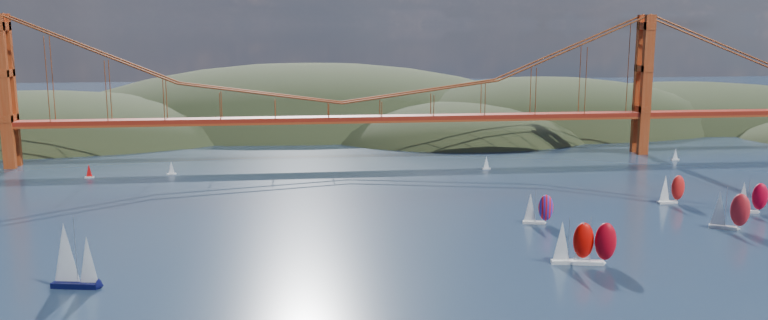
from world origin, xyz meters
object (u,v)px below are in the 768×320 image
(racer_0, at_px, (572,242))
(racer_rwb, at_px, (538,208))
(racer_3, at_px, (671,188))
(sloop_navy, at_px, (72,256))
(racer_2, at_px, (729,210))
(racer_4, at_px, (751,197))
(racer_1, at_px, (594,242))

(racer_0, height_order, racer_rwb, racer_0)
(racer_3, relative_size, racer_rwb, 1.05)
(sloop_navy, xyz_separation_m, racer_3, (152.16, 52.14, -2.00))
(racer_3, bearing_deg, racer_0, -139.81)
(racer_2, relative_size, racer_4, 1.12)
(sloop_navy, distance_m, racer_0, 103.02)
(racer_0, relative_size, racer_4, 1.09)
(racer_1, height_order, racer_3, racer_1)
(sloop_navy, xyz_separation_m, racer_2, (152.64, 23.89, -1.32))
(racer_rwb, bearing_deg, sloop_navy, -148.57)
(racer_4, distance_m, racer_rwb, 62.03)
(racer_1, height_order, racer_2, racer_2)
(racer_3, distance_m, racer_4, 21.03)
(racer_3, bearing_deg, racer_4, -45.11)
(racer_2, distance_m, racer_4, 21.53)
(racer_1, height_order, racer_rwb, racer_1)
(sloop_navy, relative_size, racer_rwb, 1.64)
(racer_0, height_order, racer_1, racer_1)
(racer_2, height_order, racer_rwb, racer_2)
(racer_3, xyz_separation_m, racer_rwb, (-45.78, -17.08, -0.21))
(sloop_navy, relative_size, racer_1, 1.36)
(racer_4, bearing_deg, racer_rwb, -162.67)
(racer_1, distance_m, racer_3, 67.99)
(racer_1, bearing_deg, racer_2, 39.09)
(sloop_navy, height_order, racer_2, sloop_navy)
(racer_2, bearing_deg, racer_3, 122.23)
(sloop_navy, relative_size, racer_2, 1.35)
(racer_0, xyz_separation_m, racer_1, (4.36, -1.19, 0.10))
(racer_2, bearing_deg, racer_rwb, -162.33)
(racer_1, relative_size, racer_3, 1.14)
(racer_4, xyz_separation_m, racer_rwb, (-61.92, -3.61, -0.35))
(racer_3, xyz_separation_m, racer_4, (16.14, -13.47, 0.14))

